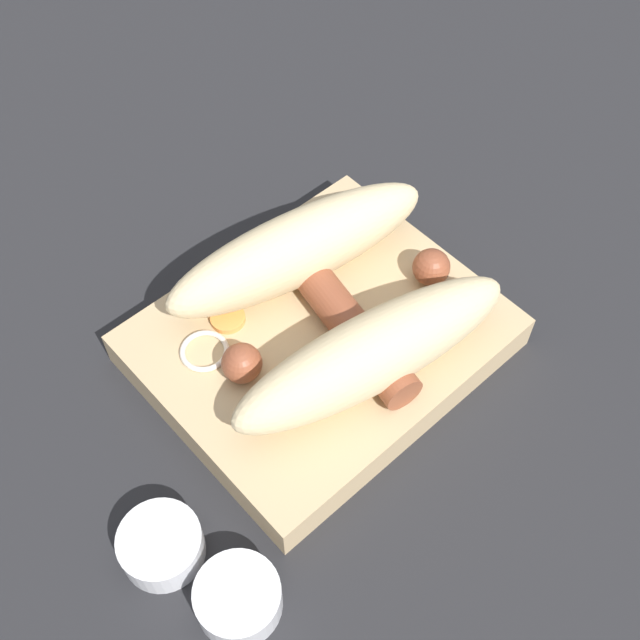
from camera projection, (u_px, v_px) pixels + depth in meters
name	position (u px, v px, depth m)	size (l,w,h in m)	color
ground_plane	(320.00, 352.00, 0.56)	(3.00, 3.00, 0.00)	#232326
food_tray	(320.00, 340.00, 0.55)	(0.22, 0.19, 0.03)	tan
bread_roll	(336.00, 296.00, 0.52)	(0.22, 0.18, 0.05)	beige
sausage	(341.00, 313.00, 0.53)	(0.17, 0.15, 0.03)	brown
pickled_veggies	(209.00, 314.00, 0.54)	(0.06, 0.07, 0.00)	orange
condiment_cup_near	(162.00, 546.00, 0.47)	(0.05, 0.05, 0.02)	white
condiment_cup_far	(238.00, 599.00, 0.45)	(0.05, 0.05, 0.02)	white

